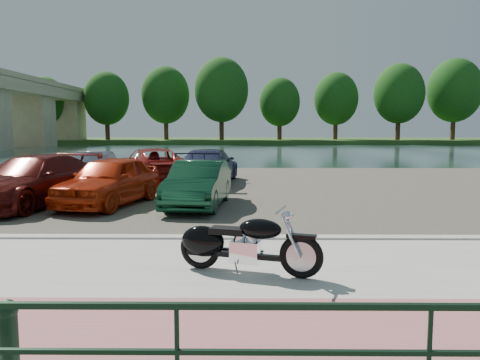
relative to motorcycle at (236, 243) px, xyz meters
name	(u,v)px	position (x,y,z in m)	size (l,w,h in m)	color
ground	(212,272)	(-0.40, 0.32, -0.56)	(200.00, 200.00, 0.00)	#595447
promenade	(207,289)	(-0.40, -0.68, -0.51)	(60.00, 6.00, 0.10)	#A7A59D
pink_path	(197,330)	(-0.40, -2.18, -0.46)	(60.00, 2.00, 0.01)	#9D585B
kerb	(219,239)	(-0.40, 2.32, -0.49)	(60.00, 0.30, 0.14)	#A7A59D
parking_lot	(231,187)	(-0.40, 11.32, -0.54)	(60.00, 18.00, 0.04)	#3D3931
river	(239,152)	(-0.40, 40.32, -0.56)	(120.00, 40.00, 0.00)	#1B3230
far_bank	(241,141)	(-0.40, 72.32, -0.26)	(120.00, 24.00, 0.60)	#2A4A1A
railing	(177,329)	(-0.40, -3.68, 0.23)	(24.04, 0.05, 0.90)	black
far_trees	(269,95)	(3.96, 66.11, 6.93)	(70.25, 10.68, 12.52)	#3D2816
motorcycle	(236,243)	(0.00, 0.00, 0.00)	(2.27, 1.00, 1.05)	black
car_3	(33,181)	(-6.24, 6.71, 0.24)	(2.13, 5.24, 1.52)	#4D0E0B
car_4	(109,181)	(-3.97, 6.84, 0.23)	(1.77, 4.41, 1.50)	red
car_5	(198,184)	(-1.23, 6.56, 0.16)	(1.45, 4.15, 1.37)	#103D26
car_8	(32,169)	(-8.83, 12.33, 0.11)	(1.49, 3.71, 1.27)	black
car_9	(96,167)	(-6.23, 12.69, 0.16)	(1.44, 4.14, 1.36)	slate
car_10	(152,165)	(-3.83, 12.80, 0.22)	(2.47, 5.37, 1.49)	maroon
car_11	(209,166)	(-1.40, 12.74, 0.22)	(2.06, 5.08, 1.47)	navy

